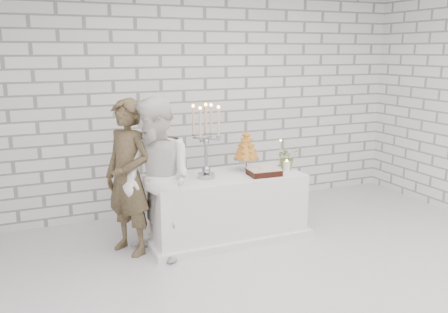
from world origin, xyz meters
TOP-DOWN VIEW (x-y plane):
  - ground at (0.00, 0.00)m, footprint 6.00×5.00m
  - wall_back at (0.00, 2.50)m, footprint 6.00×0.01m
  - cake_table at (-0.19, 1.36)m, footprint 1.80×0.80m
  - groom at (-1.34, 1.35)m, footprint 0.66×0.74m
  - bride at (-1.09, 1.06)m, footprint 0.94×1.04m
  - candelabra at (-0.44, 1.33)m, footprint 0.35×0.35m
  - croquembouche at (0.13, 1.47)m, footprint 0.32×0.32m
  - chocolate_cake at (0.22, 1.18)m, footprint 0.38×0.28m
  - pillar_candle at (0.57, 1.25)m, footprint 0.10×0.10m
  - extra_taper at (0.62, 1.50)m, footprint 0.06×0.06m
  - flowers at (0.63, 1.33)m, footprint 0.30×0.27m

SIDE VIEW (x-z plane):
  - ground at x=0.00m, z-range -0.01..0.01m
  - cake_table at x=-0.19m, z-range 0.00..0.75m
  - chocolate_cake at x=0.22m, z-range 0.75..0.83m
  - pillar_candle at x=0.57m, z-range 0.75..0.87m
  - groom at x=-1.34m, z-range 0.00..1.70m
  - bride at x=-1.09m, z-range 0.00..1.73m
  - flowers at x=0.63m, z-range 0.75..1.04m
  - extra_taper at x=0.62m, z-range 0.75..1.07m
  - croquembouche at x=0.13m, z-range 0.75..1.24m
  - candelabra at x=-0.44m, z-range 0.75..1.61m
  - wall_back at x=0.00m, z-range 0.00..3.00m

